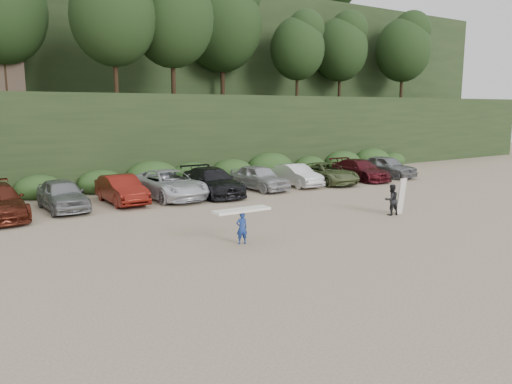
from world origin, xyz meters
TOP-DOWN VIEW (x-y plane):
  - ground at (0.00, 0.00)m, footprint 120.00×120.00m
  - hillside_backdrop at (-0.26, 35.93)m, footprint 90.00×41.50m
  - parked_cars at (-2.76, 10.01)m, footprint 36.90×6.25m
  - child_surfer at (-4.11, -0.14)m, footprint 2.26×0.66m
  - adult_surfer at (4.63, 0.32)m, footprint 1.22×0.70m

SIDE VIEW (x-z plane):
  - ground at x=0.00m, z-range 0.00..0.00m
  - adult_surfer at x=4.63m, z-range -0.12..1.63m
  - parked_cars at x=-2.76m, z-range -0.03..1.57m
  - child_surfer at x=-4.11m, z-range 0.24..1.59m
  - hillside_backdrop at x=-0.26m, z-range -2.78..25.22m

